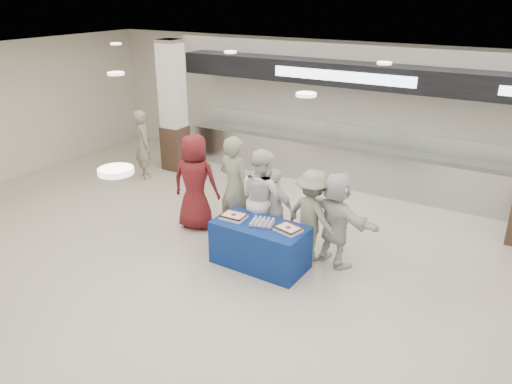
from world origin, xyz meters
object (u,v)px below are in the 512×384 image
Objects in this scene: chef_tall at (262,199)px; civilian_white at (336,219)px; sheet_cake_right at (288,229)px; soldier_b at (312,216)px; soldier_a at (235,187)px; soldier_bg at (143,144)px; sheet_cake_left at (234,216)px; chef_short at (275,209)px; cupcake_tray at (262,222)px; display_table at (260,245)px; civilian_maroon at (195,182)px.

chef_tall reaches higher than civilian_white.
sheet_cake_right is 0.64m from soldier_b.
soldier_a is 3.87m from soldier_bg.
soldier_a reaches higher than civilian_white.
soldier_b is at bearing 30.35° from sheet_cake_left.
chef_short is 0.88× the size of soldier_bg.
soldier_bg is (-4.54, 2.20, 0.05)m from cupcake_tray.
soldier_bg is at bearing -7.84° from chef_short.
soldier_a is at bearing 9.52° from chef_short.
sheet_cake_left is at bearing 133.27° from soldier_a.
sheet_cake_left is 0.82m from chef_short.
display_table is 1.97m from civilian_maroon.
sheet_cake_right is at bearing 143.20° from chef_short.
chef_tall is at bearing -163.06° from soldier_bg.
soldier_b is at bearing 166.84° from civilian_maroon.
cupcake_tray is 5.05m from soldier_bg.
cupcake_tray is (0.52, 0.05, -0.01)m from sheet_cake_left.
soldier_a is (0.83, 0.09, 0.03)m from civilian_maroon.
soldier_b is at bearing 47.68° from display_table.
sheet_cake_right is at bearing 4.45° from display_table.
civilian_maroon is 2.41m from soldier_b.
civilian_white is 0.98× the size of soldier_bg.
display_table is 0.89m from chef_tall.
soldier_a is 2.00m from civilian_white.
civilian_maroon is at bearing 164.77° from sheet_cake_right.
chef_tall is at bearing 119.72° from display_table.
soldier_bg reaches higher than civilian_white.
soldier_a is 1.60m from soldier_b.
civilian_maroon is (-2.28, 0.62, 0.13)m from sheet_cake_right.
soldier_bg is at bearing 3.57° from chef_tall.
civilian_white is 5.77m from soldier_bg.
soldier_b is 0.98× the size of civilian_white.
sheet_cake_left reaches higher than sheet_cake_right.
soldier_a is 1.31× the size of chef_short.
chef_tall is at bearing 120.07° from cupcake_tray.
display_table is 0.95× the size of civilian_white.
soldier_a is at bearing 144.94° from display_table.
civilian_white is (0.54, 0.67, 0.02)m from sheet_cake_right.
chef_tall reaches higher than display_table.
sheet_cake_left is at bearing 48.52° from soldier_b.
soldier_bg reaches higher than sheet_cake_left.
soldier_a is (-1.45, 0.71, 0.17)m from sheet_cake_right.
cupcake_tray is at bearing 63.30° from soldier_b.
chef_short reaches higher than cupcake_tray.
civilian_maroon is 1.27× the size of chef_short.
soldier_b is (0.74, -0.06, 0.07)m from chef_short.
soldier_bg is at bearing 156.24° from sheet_cake_right.
soldier_b is (2.41, 0.00, -0.13)m from civilian_maroon.
chef_short is at bearing -161.42° from soldier_bg.
chef_tall is 1.08× the size of soldier_bg.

